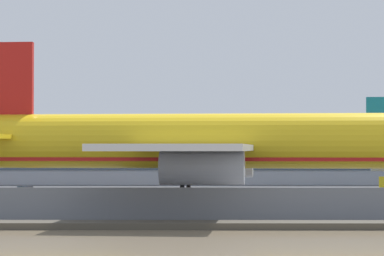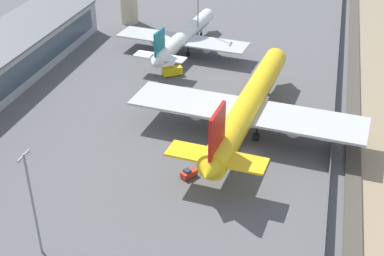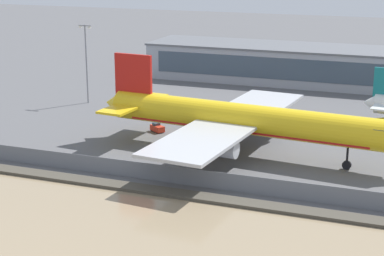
# 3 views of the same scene
# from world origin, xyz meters

# --- Properties ---
(ground_plane) EXTENTS (500.00, 500.00, 0.00)m
(ground_plane) POSITION_xyz_m (0.00, 0.00, 0.00)
(ground_plane) COLOR #565659
(shoreline_seawall) EXTENTS (320.00, 3.00, 0.50)m
(shoreline_seawall) POSITION_xyz_m (0.00, -20.50, 0.25)
(shoreline_seawall) COLOR #474238
(shoreline_seawall) RESTS_ON ground
(perimeter_fence) EXTENTS (280.00, 0.10, 2.79)m
(perimeter_fence) POSITION_xyz_m (0.00, -16.00, 1.39)
(perimeter_fence) COLOR slate
(perimeter_fence) RESTS_ON ground
(cargo_jet_yellow) EXTENTS (58.53, 50.68, 16.56)m
(cargo_jet_yellow) POSITION_xyz_m (8.37, 2.03, 6.32)
(cargo_jet_yellow) COLOR yellow
(cargo_jet_yellow) RESTS_ON ground
(baggage_tug) EXTENTS (3.55, 3.11, 1.80)m
(baggage_tug) POSITION_xyz_m (-11.26, 9.82, 0.81)
(baggage_tug) COLOR red
(baggage_tug) RESTS_ON ground
(terminal_building) EXTENTS (95.24, 19.54, 9.89)m
(terminal_building) POSITION_xyz_m (11.27, 68.37, 4.96)
(terminal_building) COLOR #9EA3AD
(terminal_building) RESTS_ON ground
(apron_light_mast_apron_west) EXTENTS (3.20, 0.40, 18.53)m
(apron_light_mast_apron_west) POSITION_xyz_m (-36.73, 26.97, 10.51)
(apron_light_mast_apron_west) COLOR gray
(apron_light_mast_apron_west) RESTS_ON ground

